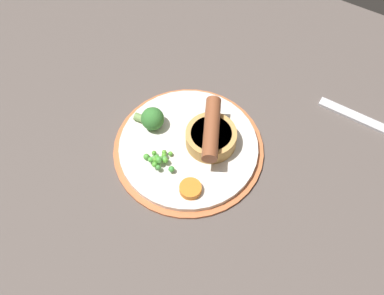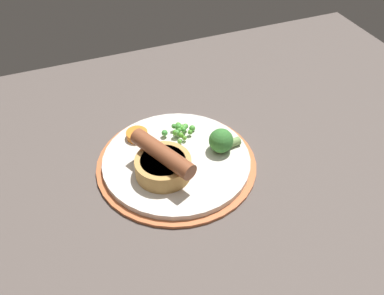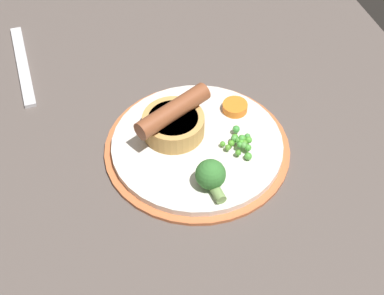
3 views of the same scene
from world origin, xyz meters
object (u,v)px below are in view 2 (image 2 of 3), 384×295
object	(u,v)px
broccoli_floret_near	(222,141)
carrot_slice_0	(137,135)
dinner_plate	(178,162)
pea_pile	(180,129)
sausage_pudding	(163,163)

from	to	relation	value
broccoli_floret_near	carrot_slice_0	distance (cm)	13.47
dinner_plate	pea_pile	size ratio (longest dim) A/B	4.66
sausage_pudding	carrot_slice_0	bearing A→B (deg)	-16.04
dinner_plate	pea_pile	world-z (taller)	pea_pile
sausage_pudding	broccoli_floret_near	xyz separation A→B (cm)	(9.85, 1.61, -0.29)
sausage_pudding	broccoli_floret_near	world-z (taller)	sausage_pudding
dinner_plate	sausage_pudding	world-z (taller)	sausage_pudding
carrot_slice_0	pea_pile	bearing A→B (deg)	-15.42
dinner_plate	broccoli_floret_near	distance (cm)	7.29
dinner_plate	sausage_pudding	size ratio (longest dim) A/B	2.20
dinner_plate	carrot_slice_0	xyz separation A→B (cm)	(-4.39, 6.76, 1.39)
pea_pile	broccoli_floret_near	xyz separation A→B (cm)	(4.58, -5.63, 0.73)
pea_pile	broccoli_floret_near	size ratio (longest dim) A/B	1.00
broccoli_floret_near	carrot_slice_0	bearing A→B (deg)	-38.24
sausage_pudding	broccoli_floret_near	bearing A→B (deg)	-105.01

